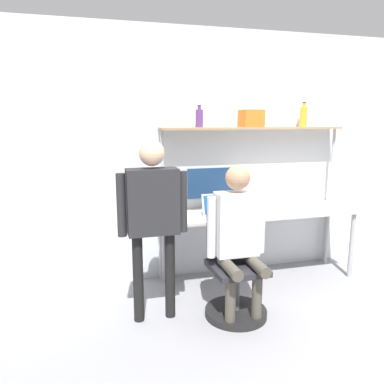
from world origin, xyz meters
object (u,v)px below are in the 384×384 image
Objects in this scene: bottle_amber at (303,116)px; bottle_purple at (199,118)px; person_standing at (153,209)px; office_chair at (235,284)px; cell_phone at (241,215)px; person_seated at (238,230)px; monitor at (212,186)px; storage_box at (251,118)px; laptop at (217,210)px.

bottle_amber is 1.22m from bottle_purple.
office_chair is at bearing -8.66° from person_standing.
person_seated reaches higher than cell_phone.
storage_box is at bearing 4.73° from monitor.
monitor is at bearing -175.27° from storage_box.
storage_box is (0.22, 0.31, 0.98)m from cell_phone.
office_chair is at bearing 91.64° from person_seated.
bottle_amber is (1.13, 0.90, 0.98)m from person_seated.
bottle_purple is (-0.11, 0.28, 0.93)m from laptop.
bottle_purple reaches higher than monitor.
storage_box is (-0.63, 0.00, -0.02)m from bottle_amber.
office_chair is at bearing -91.64° from laptop.
person_standing is at bearing -156.07° from cell_phone.
person_standing is (-0.99, -0.44, 0.23)m from cell_phone.
person_seated is at bearing -141.28° from bottle_amber.
laptop is 0.79m from office_chair.
person_standing is (-0.73, -0.46, 0.17)m from laptop.
office_chair is 1.71m from bottle_purple.
laptop is 1.25× the size of storage_box.
monitor is at bearing -178.02° from bottle_amber.
person_seated is 1.32m from bottle_purple.
bottle_amber is at bearing 38.72° from person_seated.
bottle_amber reaches higher than laptop.
storage_box is at bearing 54.07° from cell_phone.
storage_box reaches higher than laptop.
person_standing is at bearing -136.80° from monitor.
cell_phone is 0.09× the size of person_standing.
bottle_purple reaches higher than person_seated.
storage_box is at bearing 59.88° from office_chair.
person_standing is 1.23m from bottle_purple.
bottle_amber reaches higher than person_seated.
cell_phone is 0.11× the size of person_seated.
laptop is at bearing 32.45° from person_standing.
office_chair is 4.13× the size of bottle_purple.
bottle_amber is at bearing 0.00° from storage_box.
monitor is 0.36× the size of person_standing.
laptop is at bearing -149.58° from storage_box.
bottle_amber is at bearing 0.00° from bottle_purple.
monitor is at bearing 130.72° from cell_phone.
person_standing is at bearing -148.34° from storage_box.
bottle_amber is (0.86, 0.31, 1.01)m from cell_phone.
person_seated reaches higher than laptop.
cell_phone is at bearing 65.54° from person_seated.
person_seated is at bearing -114.46° from cell_phone.
bottle_purple is 1.01× the size of storage_box.
laptop is 0.18× the size of person_standing.
person_seated is 6.05× the size of bottle_purple.
monitor reaches higher than office_chair.
person_standing is (-0.71, 0.11, 0.72)m from office_chair.
bottle_purple is at bearing 110.62° from laptop.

